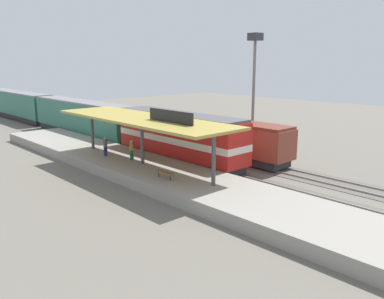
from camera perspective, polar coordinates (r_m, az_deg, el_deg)
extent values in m
plane|color=#666056|center=(37.08, 1.22, -1.65)|extent=(120.00, 120.00, 0.00)
cube|color=#565249|center=(35.74, -1.07, -2.15)|extent=(3.20, 110.00, 0.04)
cube|color=gray|center=(35.27, -1.94, -2.26)|extent=(0.10, 110.00, 0.16)
cube|color=gray|center=(36.20, -0.23, -1.86)|extent=(0.10, 110.00, 0.16)
cube|color=#565249|center=(38.88, 3.97, -0.97)|extent=(3.20, 110.00, 0.04)
cube|color=gray|center=(38.36, 3.24, -1.06)|extent=(0.10, 110.00, 0.16)
cube|color=gray|center=(39.38, 4.69, -0.72)|extent=(0.10, 110.00, 0.16)
cube|color=gray|center=(32.84, -7.06, -2.79)|extent=(6.00, 44.00, 0.90)
cylinder|color=#47474C|center=(26.41, 3.11, -1.45)|extent=(0.28, 0.28, 3.60)
cylinder|color=#47474C|center=(32.32, -7.16, 1.06)|extent=(0.28, 0.28, 3.60)
cylinder|color=#47474C|center=(38.99, -14.11, 2.73)|extent=(0.28, 0.28, 3.60)
cube|color=#A38E3D|center=(32.00, -7.25, 4.39)|extent=(5.20, 18.00, 0.20)
cube|color=black|center=(29.11, -3.10, 4.77)|extent=(0.12, 4.80, 0.90)
cylinder|color=#333338|center=(27.92, -3.16, -4.06)|extent=(0.07, 0.07, 0.42)
cylinder|color=#333338|center=(28.89, -4.82, -3.52)|extent=(0.07, 0.07, 0.42)
cube|color=brown|center=(28.33, -4.01, -3.30)|extent=(0.44, 1.70, 0.08)
cube|color=#28282D|center=(36.17, -1.87, -1.18)|extent=(2.60, 13.60, 0.70)
cube|color=red|center=(35.73, -1.89, 2.09)|extent=(2.90, 14.40, 3.50)
cube|color=#4C4C51|center=(35.44, -1.91, 5.07)|extent=(2.78, 14.11, 0.24)
cube|color=silver|center=(35.78, -1.89, 1.68)|extent=(2.93, 14.43, 0.56)
cube|color=#28282D|center=(50.84, -15.38, 2.37)|extent=(2.60, 19.20, 0.70)
cube|color=#2D6B56|center=(50.54, -15.51, 4.60)|extent=(2.90, 20.00, 3.30)
cube|color=slate|center=(50.34, -15.63, 6.59)|extent=(2.78, 19.60, 0.24)
cube|color=#28282D|center=(69.76, -23.45, 4.43)|extent=(2.60, 19.20, 0.70)
cube|color=#2D6B56|center=(69.54, -23.59, 6.06)|extent=(2.90, 20.00, 3.30)
cube|color=slate|center=(69.40, -23.72, 7.51)|extent=(2.78, 19.60, 0.24)
cube|color=#28282D|center=(37.66, 5.87, -0.69)|extent=(2.50, 11.20, 0.70)
cube|color=brown|center=(37.32, 5.92, 1.78)|extent=(2.80, 12.00, 2.60)
cube|color=maroon|center=(37.09, 5.97, 3.94)|extent=(2.69, 11.76, 0.24)
cylinder|color=slate|center=(39.50, 8.78, 7.19)|extent=(0.28, 0.28, 11.00)
cube|color=#333338|center=(39.41, 9.08, 15.68)|extent=(1.10, 1.10, 0.70)
cylinder|color=navy|center=(35.83, -12.42, -0.27)|extent=(0.16, 0.16, 0.84)
cylinder|color=navy|center=(35.91, -12.17, -0.23)|extent=(0.16, 0.16, 0.84)
cylinder|color=#4C4C51|center=(35.72, -12.35, 0.91)|extent=(0.34, 0.34, 0.64)
sphere|color=tan|center=(35.63, -12.38, 1.59)|extent=(0.23, 0.23, 0.23)
cylinder|color=#23603D|center=(34.04, -8.76, -0.79)|extent=(0.16, 0.16, 0.84)
cylinder|color=#23603D|center=(34.14, -8.52, -0.74)|extent=(0.16, 0.16, 0.84)
cylinder|color=olive|center=(33.93, -8.68, 0.45)|extent=(0.34, 0.34, 0.64)
sphere|color=tan|center=(33.84, -8.70, 1.17)|extent=(0.23, 0.23, 0.23)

